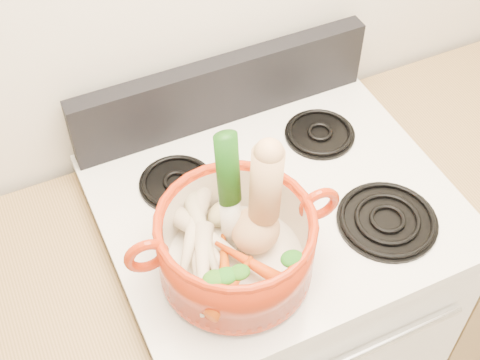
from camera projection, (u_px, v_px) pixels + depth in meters
name	position (u px, v px, depth m)	size (l,w,h in m)	color
stove_body	(270.00, 310.00, 1.89)	(0.76, 0.65, 0.92)	white
cooktop	(277.00, 204.00, 1.53)	(0.78, 0.67, 0.03)	silver
control_backsplash	(223.00, 90.00, 1.63)	(0.76, 0.05, 0.18)	black
oven_handle	(346.00, 360.00, 1.44)	(0.02, 0.02, 0.60)	silver
burner_front_left	(230.00, 282.00, 1.36)	(0.22, 0.22, 0.02)	black
burner_front_right	(387.00, 220.00, 1.47)	(0.22, 0.22, 0.02)	black
burner_back_left	(176.00, 182.00, 1.54)	(0.17, 0.17, 0.02)	black
burner_back_right	(320.00, 133.00, 1.65)	(0.17, 0.17, 0.02)	black
dutch_oven	(236.00, 245.00, 1.32)	(0.31, 0.31, 0.15)	#A12509
pot_handle_left	(146.00, 256.00, 1.24)	(0.09, 0.09, 0.02)	#A12509
pot_handle_right	(319.00, 204.00, 1.32)	(0.09, 0.09, 0.02)	#A12509
squash	(256.00, 203.00, 1.28)	(0.11, 0.11, 0.26)	tan
leek	(230.00, 193.00, 1.27)	(0.05, 0.05, 0.30)	white
ginger	(222.00, 214.00, 1.40)	(0.07, 0.05, 0.04)	tan
parsnip_0	(215.00, 256.00, 1.33)	(0.04, 0.04, 0.21)	beige
parsnip_1	(198.00, 262.00, 1.31)	(0.04, 0.04, 0.20)	beige
parsnip_2	(216.00, 241.00, 1.33)	(0.05, 0.05, 0.20)	beige
parsnip_3	(203.00, 268.00, 1.29)	(0.04, 0.04, 0.19)	beige
parsnip_4	(191.00, 238.00, 1.33)	(0.04, 0.04, 0.22)	beige
parsnip_5	(203.00, 235.00, 1.33)	(0.04, 0.04, 0.23)	beige
carrot_0	(224.00, 272.00, 1.31)	(0.03, 0.03, 0.15)	#DA500A
carrot_1	(225.00, 269.00, 1.30)	(0.03, 0.03, 0.16)	#BA4609
carrot_2	(254.00, 266.00, 1.30)	(0.03, 0.03, 0.18)	#DE3E0B
carrot_3	(232.00, 287.00, 1.26)	(0.03, 0.03, 0.15)	#DA560A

